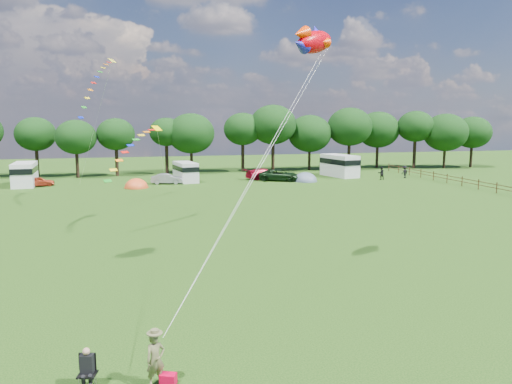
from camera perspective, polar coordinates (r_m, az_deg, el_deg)
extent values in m
plane|color=black|center=(22.14, 5.09, -13.30)|extent=(180.00, 180.00, 0.00)
cylinder|color=black|center=(77.16, -23.72, 3.08)|extent=(0.47, 0.47, 3.90)
ellipsoid|color=black|center=(76.94, -23.90, 6.07)|extent=(5.58, 5.58, 4.74)
cylinder|color=black|center=(73.38, -19.75, 2.92)|extent=(0.44, 0.44, 3.56)
ellipsoid|color=black|center=(73.14, -19.90, 5.93)|extent=(5.56, 5.56, 4.73)
cylinder|color=black|center=(73.97, -15.62, 3.29)|extent=(0.47, 0.47, 3.95)
ellipsoid|color=black|center=(73.74, -15.74, 6.37)|extent=(5.33, 5.33, 4.53)
cylinder|color=black|center=(75.86, -10.15, 3.74)|extent=(0.50, 0.50, 4.33)
ellipsoid|color=black|center=(75.65, -10.23, 6.78)|extent=(4.95, 4.95, 4.21)
cylinder|color=black|center=(75.76, -7.38, 3.41)|extent=(0.43, 0.43, 3.31)
ellipsoid|color=black|center=(75.51, -7.44, 6.65)|extent=(7.03, 7.03, 5.98)
cylinder|color=black|center=(77.24, -1.52, 3.96)|extent=(0.50, 0.50, 4.36)
ellipsoid|color=black|center=(77.02, -1.53, 7.20)|extent=(5.84, 5.84, 4.97)
cylinder|color=black|center=(77.49, 1.95, 4.04)|extent=(0.51, 0.51, 4.55)
ellipsoid|color=black|center=(77.27, 1.96, 7.71)|extent=(7.15, 7.15, 6.08)
cylinder|color=black|center=(80.13, 6.11, 3.66)|extent=(0.42, 0.42, 3.21)
ellipsoid|color=black|center=(79.89, 6.16, 6.66)|extent=(6.90, 6.90, 5.86)
cylinder|color=black|center=(81.92, 10.56, 4.01)|extent=(0.48, 0.48, 4.17)
ellipsoid|color=black|center=(81.70, 10.65, 7.35)|extent=(7.16, 7.16, 6.09)
cylinder|color=black|center=(86.28, 13.66, 3.96)|extent=(0.45, 0.45, 3.66)
ellipsoid|color=black|center=(86.06, 13.77, 6.93)|extent=(7.05, 7.05, 5.99)
cylinder|color=black|center=(86.73, 17.65, 4.15)|extent=(0.52, 0.52, 4.65)
ellipsoid|color=black|center=(86.54, 17.78, 7.16)|extent=(5.96, 5.96, 5.06)
cylinder|color=black|center=(88.25, 20.71, 3.59)|extent=(0.42, 0.42, 3.19)
ellipsoid|color=black|center=(88.03, 20.85, 6.38)|extent=(7.23, 7.23, 6.14)
cylinder|color=black|center=(91.71, 23.36, 3.72)|extent=(0.44, 0.44, 3.52)
ellipsoid|color=black|center=(91.51, 23.51, 6.27)|extent=(6.22, 6.22, 5.28)
cylinder|color=#472D19|center=(60.96, 25.80, 0.43)|extent=(0.12, 0.12, 1.20)
cylinder|color=#472D19|center=(59.78, 26.74, 0.57)|extent=(0.08, 3.00, 0.08)
cylinder|color=#472D19|center=(59.83, 26.71, 0.19)|extent=(0.08, 3.00, 0.08)
cylinder|color=#472D19|center=(63.27, 24.08, 0.80)|extent=(0.12, 0.12, 1.20)
cylinder|color=#472D19|center=(62.07, 24.95, 0.94)|extent=(0.08, 3.00, 0.08)
cylinder|color=#472D19|center=(62.11, 24.92, 0.57)|extent=(0.08, 3.00, 0.08)
cylinder|color=#472D19|center=(65.64, 22.48, 1.14)|extent=(0.12, 0.12, 1.20)
cylinder|color=#472D19|center=(64.41, 23.29, 1.28)|extent=(0.08, 3.00, 0.08)
cylinder|color=#472D19|center=(64.46, 23.27, 0.93)|extent=(0.08, 3.00, 0.08)
cylinder|color=#472D19|center=(68.06, 21.00, 1.46)|extent=(0.12, 0.12, 1.20)
cylinder|color=#472D19|center=(66.81, 21.74, 1.60)|extent=(0.08, 3.00, 0.08)
cylinder|color=#472D19|center=(66.85, 21.73, 1.26)|extent=(0.08, 3.00, 0.08)
cylinder|color=#472D19|center=(70.53, 19.61, 1.76)|extent=(0.12, 0.12, 1.20)
cylinder|color=#472D19|center=(69.25, 20.31, 1.90)|extent=(0.08, 3.00, 0.08)
cylinder|color=#472D19|center=(69.30, 20.29, 1.57)|extent=(0.08, 3.00, 0.08)
cylinder|color=#472D19|center=(73.03, 18.33, 2.03)|extent=(0.12, 0.12, 1.20)
cylinder|color=#472D19|center=(71.74, 18.97, 2.17)|extent=(0.08, 3.00, 0.08)
cylinder|color=#472D19|center=(71.78, 18.96, 1.86)|extent=(0.08, 3.00, 0.08)
cylinder|color=#472D19|center=(75.57, 17.12, 2.29)|extent=(0.12, 0.12, 1.20)
cylinder|color=#472D19|center=(74.26, 17.73, 2.43)|extent=(0.08, 3.00, 0.08)
cylinder|color=#472D19|center=(74.30, 17.71, 2.12)|extent=(0.08, 3.00, 0.08)
cylinder|color=#472D19|center=(78.15, 16.00, 2.52)|extent=(0.12, 0.12, 1.20)
cylinder|color=#472D19|center=(76.82, 16.56, 2.67)|extent=(0.08, 3.00, 0.08)
cylinder|color=#472D19|center=(76.86, 16.55, 2.37)|extent=(0.08, 3.00, 0.08)
cylinder|color=#472D19|center=(80.75, 14.94, 2.75)|extent=(0.12, 0.12, 1.20)
cylinder|color=#472D19|center=(79.41, 15.47, 2.89)|extent=(0.08, 3.00, 0.08)
cylinder|color=#472D19|center=(79.45, 15.46, 2.60)|extent=(0.08, 3.00, 0.08)
imported|color=#AE3419|center=(66.00, -23.53, 1.11)|extent=(3.77, 2.16, 1.18)
imported|color=gray|center=(63.66, -10.13, 1.49)|extent=(3.87, 1.97, 1.30)
imported|color=maroon|center=(67.67, 0.84, 2.09)|extent=(5.16, 3.21, 1.44)
imported|color=black|center=(65.89, 2.74, 1.93)|extent=(6.04, 4.54, 1.50)
cube|color=silver|center=(66.96, -24.92, 1.84)|extent=(2.77, 5.85, 2.86)
cube|color=black|center=(66.91, -24.95, 2.34)|extent=(2.82, 5.97, 0.68)
cylinder|color=black|center=(65.30, -25.07, 0.78)|extent=(0.82, 0.34, 0.80)
cylinder|color=black|center=(68.84, -24.67, 1.16)|extent=(0.82, 0.34, 0.80)
cube|color=silver|center=(65.66, -8.06, 2.29)|extent=(2.98, 5.37, 2.54)
cube|color=black|center=(65.61, -8.06, 2.74)|extent=(3.04, 5.47, 0.60)
cylinder|color=black|center=(64.23, -7.66, 1.35)|extent=(0.75, 0.38, 0.71)
cylinder|color=black|center=(67.29, -8.40, 1.65)|extent=(0.75, 0.38, 0.71)
cube|color=silver|center=(71.82, 9.52, 2.99)|extent=(3.84, 6.54, 3.07)
cube|color=black|center=(71.76, 9.53, 3.49)|extent=(3.91, 6.68, 0.73)
cylinder|color=black|center=(70.37, 10.41, 1.96)|extent=(0.91, 0.49, 0.86)
cylinder|color=black|center=(73.50, 8.63, 2.27)|extent=(0.91, 0.49, 0.86)
ellipsoid|color=#D74C1F|center=(60.94, -13.51, 0.49)|extent=(2.72, 3.13, 2.24)
cylinder|color=#D74C1F|center=(60.93, -13.52, 0.50)|extent=(2.86, 2.86, 0.08)
ellipsoid|color=#4D5B6D|center=(65.66, 5.65, 1.24)|extent=(3.01, 3.47, 2.35)
cylinder|color=#4D5B6D|center=(65.66, 5.65, 1.25)|extent=(3.16, 3.16, 0.08)
cube|color=#152034|center=(72.48, 9.93, 2.64)|extent=(3.59, 3.03, 2.08)
imported|color=brown|center=(16.45, -11.42, -18.27)|extent=(0.71, 0.59, 1.68)
cylinder|color=#99999E|center=(16.83, -17.93, -20.19)|extent=(0.02, 0.02, 0.47)
cylinder|color=#99999E|center=(17.27, -19.40, -19.49)|extent=(0.02, 0.02, 0.47)
cylinder|color=#99999E|center=(17.23, -17.83, -19.48)|extent=(0.02, 0.02, 0.47)
cube|color=black|center=(16.94, -18.72, -19.14)|extent=(0.64, 0.62, 0.05)
cube|color=black|center=(17.02, -18.70, -17.87)|extent=(0.53, 0.18, 0.56)
cube|color=black|center=(16.83, -18.76, -18.09)|extent=(0.44, 0.33, 0.59)
sphere|color=tan|center=(16.64, -18.84, -16.85)|extent=(0.22, 0.22, 0.22)
cube|color=red|center=(16.74, -10.00, -20.31)|extent=(0.57, 0.49, 0.34)
ellipsoid|color=#BE0009|center=(26.49, 6.70, 16.66)|extent=(2.92, 2.49, 1.63)
ellipsoid|color=#FCAA09|center=(26.47, 6.70, 16.38)|extent=(1.82, 1.55, 0.89)
cone|color=#F63400|center=(25.53, 5.08, 17.57)|extent=(1.23, 1.16, 0.86)
cone|color=#1A16B1|center=(25.46, 5.06, 16.44)|extent=(1.23, 1.16, 0.86)
cone|color=#1A16B1|center=(26.64, 6.83, 17.76)|extent=(0.91, 0.94, 0.73)
sphere|color=white|center=(27.48, 7.37, 16.67)|extent=(0.27, 0.27, 0.27)
sphere|color=black|center=(27.56, 7.38, 16.64)|extent=(0.14, 0.14, 0.14)
cube|color=yellow|center=(52.00, -16.12, 14.24)|extent=(0.84, 0.87, 0.41)
cube|color=red|center=(51.49, -16.44, 14.03)|extent=(0.55, 0.63, 0.11)
cube|color=orange|center=(50.98, -16.76, 13.78)|extent=(0.54, 0.63, 0.13)
cube|color=yellow|center=(50.47, -17.09, 13.43)|extent=(0.54, 0.63, 0.14)
cube|color=#198C1E|center=(49.95, -17.41, 12.98)|extent=(0.54, 0.63, 0.15)
cube|color=#0C1EB2|center=(49.44, -17.74, 12.43)|extent=(0.53, 0.63, 0.16)
cube|color=red|center=(48.92, -18.07, 11.78)|extent=(0.53, 0.62, 0.17)
cube|color=orange|center=(48.41, -18.40, 11.01)|extent=(0.52, 0.62, 0.18)
cube|color=yellow|center=(47.90, -18.73, 10.14)|extent=(0.52, 0.61, 0.18)
cube|color=#198C1E|center=(47.41, -19.06, 9.15)|extent=(0.51, 0.61, 0.19)
cube|color=#0C1EB2|center=(46.93, -19.40, 8.03)|extent=(0.50, 0.61, 0.20)
cube|color=#FEDF00|center=(39.89, -11.27, 7.16)|extent=(0.88, 0.87, 0.41)
cube|color=red|center=(39.42, -11.83, 6.98)|extent=(0.63, 0.58, 0.12)
cube|color=orange|center=(38.96, -12.40, 6.73)|extent=(0.63, 0.58, 0.13)
cube|color=yellow|center=(38.51, -12.97, 6.35)|extent=(0.63, 0.58, 0.14)
cube|color=#198C1E|center=(38.07, -13.56, 5.85)|extent=(0.62, 0.57, 0.15)
cube|color=#0C1EB2|center=(37.64, -14.15, 5.21)|extent=(0.62, 0.57, 0.16)
cube|color=red|center=(37.22, -14.75, 4.43)|extent=(0.62, 0.57, 0.17)
cube|color=orange|center=(36.82, -15.36, 3.51)|extent=(0.61, 0.56, 0.18)
cube|color=yellow|center=(36.44, -15.98, 2.44)|extent=(0.61, 0.56, 0.19)
cube|color=#198C1E|center=(36.09, -16.60, 1.23)|extent=(0.60, 0.55, 0.20)
imported|color=black|center=(69.11, 14.11, 2.11)|extent=(0.89, 0.58, 1.78)
imported|color=black|center=(71.95, 16.62, 2.22)|extent=(1.22, 0.89, 1.72)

